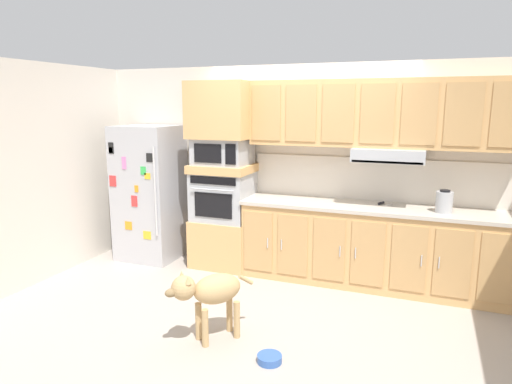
{
  "coord_description": "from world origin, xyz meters",
  "views": [
    {
      "loc": [
        1.38,
        -4.29,
        2.03
      ],
      "look_at": [
        -0.27,
        0.03,
        1.13
      ],
      "focal_mm": 31.72,
      "sensor_mm": 36.0,
      "label": 1
    }
  ],
  "objects_px": {
    "refrigerator": "(150,193)",
    "screwdriver": "(382,203)",
    "built_in_oven": "(223,196)",
    "electric_kettle": "(444,202)",
    "dog": "(210,292)",
    "dog_food_bowl": "(269,358)",
    "microwave": "(223,151)"
  },
  "relations": [
    {
      "from": "built_in_oven",
      "to": "dog_food_bowl",
      "type": "xyz_separation_m",
      "value": [
        1.29,
        -1.92,
        -0.87
      ]
    },
    {
      "from": "refrigerator",
      "to": "built_in_oven",
      "type": "distance_m",
      "value": 1.04
    },
    {
      "from": "built_in_oven",
      "to": "microwave",
      "type": "bearing_deg",
      "value": -0.77
    },
    {
      "from": "electric_kettle",
      "to": "dog_food_bowl",
      "type": "bearing_deg",
      "value": -123.98
    },
    {
      "from": "refrigerator",
      "to": "built_in_oven",
      "type": "relative_size",
      "value": 2.51
    },
    {
      "from": "microwave",
      "to": "screwdriver",
      "type": "relative_size",
      "value": 3.96
    },
    {
      "from": "built_in_oven",
      "to": "electric_kettle",
      "type": "bearing_deg",
      "value": -1.06
    },
    {
      "from": "electric_kettle",
      "to": "dog_food_bowl",
      "type": "height_order",
      "value": "electric_kettle"
    },
    {
      "from": "microwave",
      "to": "dog",
      "type": "xyz_separation_m",
      "value": [
        0.7,
        -1.78,
        -1.01
      ]
    },
    {
      "from": "electric_kettle",
      "to": "dog_food_bowl",
      "type": "xyz_separation_m",
      "value": [
        -1.26,
        -1.87,
        -1.0
      ]
    },
    {
      "from": "refrigerator",
      "to": "dog",
      "type": "relative_size",
      "value": 2.61
    },
    {
      "from": "microwave",
      "to": "electric_kettle",
      "type": "distance_m",
      "value": 2.59
    },
    {
      "from": "refrigerator",
      "to": "electric_kettle",
      "type": "xyz_separation_m",
      "value": [
        3.6,
        0.02,
        0.15
      ]
    },
    {
      "from": "microwave",
      "to": "screwdriver",
      "type": "height_order",
      "value": "microwave"
    },
    {
      "from": "refrigerator",
      "to": "dog",
      "type": "xyz_separation_m",
      "value": [
        1.74,
        -1.71,
        -0.43
      ]
    },
    {
      "from": "dog_food_bowl",
      "to": "screwdriver",
      "type": "bearing_deg",
      "value": 73.03
    },
    {
      "from": "screwdriver",
      "to": "electric_kettle",
      "type": "height_order",
      "value": "electric_kettle"
    },
    {
      "from": "refrigerator",
      "to": "built_in_oven",
      "type": "height_order",
      "value": "refrigerator"
    },
    {
      "from": "screwdriver",
      "to": "dog",
      "type": "height_order",
      "value": "screwdriver"
    },
    {
      "from": "dog_food_bowl",
      "to": "microwave",
      "type": "bearing_deg",
      "value": 123.91
    },
    {
      "from": "dog",
      "to": "microwave",
      "type": "bearing_deg",
      "value": -119.62
    },
    {
      "from": "built_in_oven",
      "to": "screwdriver",
      "type": "xyz_separation_m",
      "value": [
        1.91,
        0.12,
        0.03
      ]
    },
    {
      "from": "electric_kettle",
      "to": "dog",
      "type": "height_order",
      "value": "electric_kettle"
    },
    {
      "from": "refrigerator",
      "to": "screwdriver",
      "type": "xyz_separation_m",
      "value": [
        2.96,
        0.19,
        0.05
      ]
    },
    {
      "from": "dog",
      "to": "dog_food_bowl",
      "type": "bearing_deg",
      "value": 115.71
    },
    {
      "from": "built_in_oven",
      "to": "electric_kettle",
      "type": "distance_m",
      "value": 2.56
    },
    {
      "from": "screwdriver",
      "to": "dog",
      "type": "xyz_separation_m",
      "value": [
        -1.22,
        -1.9,
        -0.48
      ]
    },
    {
      "from": "electric_kettle",
      "to": "dog_food_bowl",
      "type": "distance_m",
      "value": 2.47
    },
    {
      "from": "dog",
      "to": "dog_food_bowl",
      "type": "height_order",
      "value": "dog"
    },
    {
      "from": "refrigerator",
      "to": "dog_food_bowl",
      "type": "height_order",
      "value": "refrigerator"
    },
    {
      "from": "microwave",
      "to": "electric_kettle",
      "type": "xyz_separation_m",
      "value": [
        2.55,
        -0.05,
        -0.43
      ]
    },
    {
      "from": "built_in_oven",
      "to": "electric_kettle",
      "type": "height_order",
      "value": "built_in_oven"
    }
  ]
}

